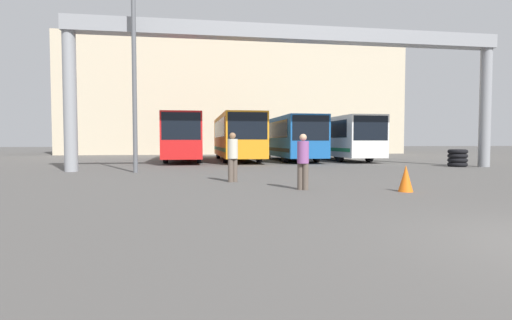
{
  "coord_description": "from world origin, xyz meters",
  "views": [
    {
      "loc": [
        -5.22,
        -4.32,
        1.42
      ],
      "look_at": [
        -1.43,
        18.91,
        0.3
      ],
      "focal_mm": 28.0,
      "sensor_mm": 36.0,
      "label": 1
    }
  ],
  "objects_px": {
    "pedestrian_mid_left": "(303,160)",
    "bus_slot_3": "(338,136)",
    "tire_stack": "(458,158)",
    "bus_slot_2": "(290,136)",
    "traffic_cone": "(406,178)",
    "bus_slot_1": "(236,135)",
    "pedestrian_near_right": "(233,156)",
    "bus_slot_0": "(183,135)",
    "lamp_post": "(134,66)"
  },
  "relations": [
    {
      "from": "pedestrian_mid_left",
      "to": "lamp_post",
      "type": "relative_size",
      "value": 0.19
    },
    {
      "from": "bus_slot_1",
      "to": "traffic_cone",
      "type": "height_order",
      "value": "bus_slot_1"
    },
    {
      "from": "tire_stack",
      "to": "bus_slot_3",
      "type": "bearing_deg",
      "value": 112.51
    },
    {
      "from": "bus_slot_2",
      "to": "bus_slot_3",
      "type": "relative_size",
      "value": 0.92
    },
    {
      "from": "bus_slot_3",
      "to": "tire_stack",
      "type": "distance_m",
      "value": 9.59
    },
    {
      "from": "traffic_cone",
      "to": "bus_slot_3",
      "type": "bearing_deg",
      "value": 74.71
    },
    {
      "from": "pedestrian_mid_left",
      "to": "traffic_cone",
      "type": "bearing_deg",
      "value": -165.84
    },
    {
      "from": "bus_slot_2",
      "to": "pedestrian_mid_left",
      "type": "relative_size",
      "value": 6.3
    },
    {
      "from": "pedestrian_mid_left",
      "to": "bus_slot_3",
      "type": "bearing_deg",
      "value": -81.41
    },
    {
      "from": "pedestrian_near_right",
      "to": "tire_stack",
      "type": "relative_size",
      "value": 1.64
    },
    {
      "from": "bus_slot_0",
      "to": "tire_stack",
      "type": "distance_m",
      "value": 17.72
    },
    {
      "from": "bus_slot_3",
      "to": "traffic_cone",
      "type": "relative_size",
      "value": 15.01
    },
    {
      "from": "bus_slot_1",
      "to": "pedestrian_near_right",
      "type": "xyz_separation_m",
      "value": [
        -1.87,
        -15.38,
        -0.95
      ]
    },
    {
      "from": "bus_slot_2",
      "to": "tire_stack",
      "type": "bearing_deg",
      "value": -47.99
    },
    {
      "from": "bus_slot_0",
      "to": "bus_slot_2",
      "type": "height_order",
      "value": "bus_slot_0"
    },
    {
      "from": "bus_slot_1",
      "to": "pedestrian_near_right",
      "type": "relative_size",
      "value": 6.89
    },
    {
      "from": "traffic_cone",
      "to": "bus_slot_2",
      "type": "bearing_deg",
      "value": 86.14
    },
    {
      "from": "pedestrian_near_right",
      "to": "tire_stack",
      "type": "bearing_deg",
      "value": 3.95
    },
    {
      "from": "pedestrian_near_right",
      "to": "lamp_post",
      "type": "height_order",
      "value": "lamp_post"
    },
    {
      "from": "bus_slot_0",
      "to": "bus_slot_1",
      "type": "relative_size",
      "value": 1.0
    },
    {
      "from": "bus_slot_0",
      "to": "lamp_post",
      "type": "relative_size",
      "value": 1.35
    },
    {
      "from": "pedestrian_near_right",
      "to": "traffic_cone",
      "type": "height_order",
      "value": "pedestrian_near_right"
    },
    {
      "from": "bus_slot_2",
      "to": "bus_slot_0",
      "type": "bearing_deg",
      "value": 174.33
    },
    {
      "from": "traffic_cone",
      "to": "tire_stack",
      "type": "bearing_deg",
      "value": 48.25
    },
    {
      "from": "bus_slot_3",
      "to": "lamp_post",
      "type": "bearing_deg",
      "value": -142.71
    },
    {
      "from": "bus_slot_1",
      "to": "pedestrian_mid_left",
      "type": "relative_size",
      "value": 7.25
    },
    {
      "from": "bus_slot_0",
      "to": "tire_stack",
      "type": "relative_size",
      "value": 11.31
    },
    {
      "from": "bus_slot_3",
      "to": "lamp_post",
      "type": "height_order",
      "value": "lamp_post"
    },
    {
      "from": "pedestrian_mid_left",
      "to": "traffic_cone",
      "type": "relative_size",
      "value": 2.18
    },
    {
      "from": "bus_slot_3",
      "to": "pedestrian_near_right",
      "type": "relative_size",
      "value": 6.53
    },
    {
      "from": "bus_slot_3",
      "to": "lamp_post",
      "type": "relative_size",
      "value": 1.28
    },
    {
      "from": "traffic_cone",
      "to": "tire_stack",
      "type": "distance_m",
      "value": 13.06
    },
    {
      "from": "bus_slot_1",
      "to": "traffic_cone",
      "type": "xyz_separation_m",
      "value": [
        2.63,
        -18.83,
        -1.48
      ]
    },
    {
      "from": "bus_slot_0",
      "to": "bus_slot_3",
      "type": "xyz_separation_m",
      "value": [
        11.53,
        -0.3,
        -0.04
      ]
    },
    {
      "from": "bus_slot_2",
      "to": "pedestrian_mid_left",
      "type": "bearing_deg",
      "value": -102.92
    },
    {
      "from": "pedestrian_near_right",
      "to": "pedestrian_mid_left",
      "type": "bearing_deg",
      "value": -76.59
    },
    {
      "from": "bus_slot_3",
      "to": "pedestrian_mid_left",
      "type": "xyz_separation_m",
      "value": [
        -7.78,
        -17.62,
        -0.92
      ]
    },
    {
      "from": "bus_slot_3",
      "to": "bus_slot_0",
      "type": "bearing_deg",
      "value": 178.53
    },
    {
      "from": "pedestrian_near_right",
      "to": "lamp_post",
      "type": "xyz_separation_m",
      "value": [
        -3.89,
        4.82,
        3.83
      ]
    },
    {
      "from": "bus_slot_2",
      "to": "tire_stack",
      "type": "relative_size",
      "value": 9.84
    },
    {
      "from": "traffic_cone",
      "to": "lamp_post",
      "type": "height_order",
      "value": "lamp_post"
    },
    {
      "from": "bus_slot_0",
      "to": "traffic_cone",
      "type": "relative_size",
      "value": 15.81
    },
    {
      "from": "bus_slot_2",
      "to": "bus_slot_1",
      "type": "bearing_deg",
      "value": 168.58
    },
    {
      "from": "bus_slot_2",
      "to": "bus_slot_3",
      "type": "height_order",
      "value": "bus_slot_3"
    },
    {
      "from": "bus_slot_0",
      "to": "lamp_post",
      "type": "distance_m",
      "value": 11.1
    },
    {
      "from": "bus_slot_0",
      "to": "bus_slot_1",
      "type": "bearing_deg",
      "value": 0.19
    },
    {
      "from": "bus_slot_2",
      "to": "pedestrian_near_right",
      "type": "xyz_separation_m",
      "value": [
        -5.72,
        -14.6,
        -0.87
      ]
    },
    {
      "from": "bus_slot_1",
      "to": "bus_slot_3",
      "type": "bearing_deg",
      "value": -2.3
    },
    {
      "from": "pedestrian_mid_left",
      "to": "tire_stack",
      "type": "xyz_separation_m",
      "value": [
        11.41,
        8.85,
        -0.38
      ]
    },
    {
      "from": "pedestrian_near_right",
      "to": "traffic_cone",
      "type": "xyz_separation_m",
      "value": [
        4.5,
        -3.45,
        -0.54
      ]
    }
  ]
}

